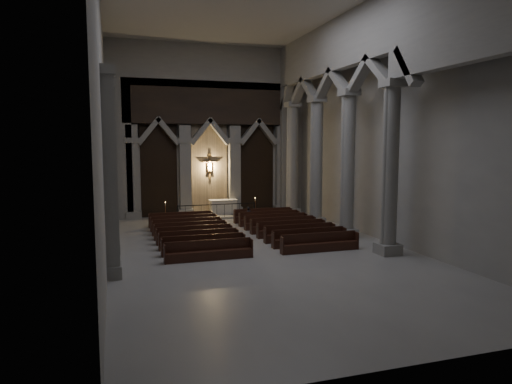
% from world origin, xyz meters
% --- Properties ---
extents(room, '(24.00, 24.10, 12.00)m').
position_xyz_m(room, '(0.00, 0.00, 7.60)').
color(room, gray).
rests_on(room, ground).
extents(sanctuary_wall, '(14.00, 0.77, 12.00)m').
position_xyz_m(sanctuary_wall, '(0.00, 11.54, 6.62)').
color(sanctuary_wall, gray).
rests_on(sanctuary_wall, ground).
extents(right_arcade, '(1.00, 24.00, 12.00)m').
position_xyz_m(right_arcade, '(5.50, 1.33, 7.83)').
color(right_arcade, gray).
rests_on(right_arcade, ground).
extents(left_pilasters, '(0.60, 13.00, 8.03)m').
position_xyz_m(left_pilasters, '(-6.75, 3.50, 3.91)').
color(left_pilasters, gray).
rests_on(left_pilasters, ground).
extents(sanctuary_step, '(8.50, 2.60, 0.15)m').
position_xyz_m(sanctuary_step, '(0.00, 10.60, 0.07)').
color(sanctuary_step, gray).
rests_on(sanctuary_step, ground).
extents(altar, '(1.98, 0.79, 1.00)m').
position_xyz_m(altar, '(0.77, 10.85, 0.66)').
color(altar, beige).
rests_on(altar, sanctuary_step).
extents(altar_rail, '(5.44, 0.09, 1.07)m').
position_xyz_m(altar_rail, '(0.00, 9.47, 0.71)').
color(altar_rail, black).
rests_on(altar_rail, ground).
extents(candle_stand_left, '(0.22, 0.22, 1.30)m').
position_xyz_m(candle_stand_left, '(-3.42, 9.70, 0.35)').
color(candle_stand_left, '#B16E36').
rests_on(candle_stand_left, ground).
extents(candle_stand_right, '(0.24, 0.24, 1.39)m').
position_xyz_m(candle_stand_right, '(2.80, 9.65, 0.38)').
color(candle_stand_right, '#B16E36').
rests_on(candle_stand_right, ground).
extents(pews, '(9.36, 9.09, 0.88)m').
position_xyz_m(pews, '(-0.00, 3.28, 0.29)').
color(pews, black).
rests_on(pews, ground).
extents(worshipper, '(0.48, 0.38, 1.15)m').
position_xyz_m(worshipper, '(1.49, 6.81, 0.57)').
color(worshipper, black).
rests_on(worshipper, ground).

